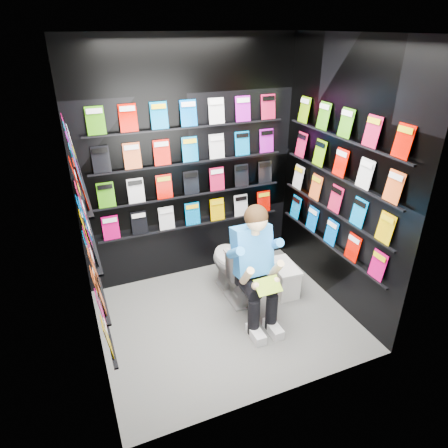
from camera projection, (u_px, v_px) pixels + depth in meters
name	position (u px, v px, depth m)	size (l,w,h in m)	color
floor	(226.00, 319.00, 4.01)	(2.40, 2.40, 0.00)	slate
ceiling	(227.00, 33.00, 2.85)	(2.40, 2.40, 0.00)	white
wall_back	(190.00, 166.00, 4.26)	(2.40, 0.04, 2.60)	black
wall_front	(286.00, 256.00, 2.61)	(2.40, 0.04, 2.60)	black
wall_left	(81.00, 224.00, 3.02)	(0.04, 2.00, 2.60)	black
wall_right	(341.00, 181.00, 3.85)	(0.04, 2.00, 2.60)	black
comics_back	(191.00, 166.00, 4.23)	(2.10, 0.06, 1.37)	#E85A22
comics_left	(85.00, 223.00, 3.03)	(0.06, 1.70, 1.37)	#E85A22
comics_right	(338.00, 181.00, 3.83)	(0.06, 1.70, 1.37)	#E85A22
toilet	(234.00, 265.00, 4.23)	(0.42, 0.75, 0.73)	silver
longbox	(283.00, 279.00, 4.37)	(0.22, 0.41, 0.30)	silver
longbox_lid	(284.00, 266.00, 4.30)	(0.24, 0.43, 0.03)	silver
reader	(251.00, 251.00, 3.75)	(0.49, 0.71, 1.31)	blue
held_comic	(268.00, 286.00, 3.54)	(0.24, 0.01, 0.16)	green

